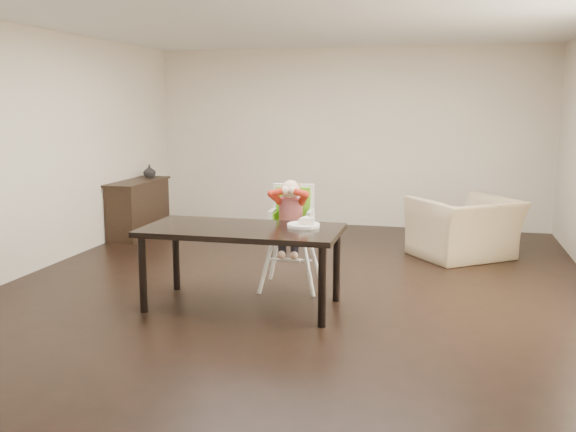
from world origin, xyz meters
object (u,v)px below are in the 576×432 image
dining_table (242,236)px  armchair (465,218)px  high_chair (291,212)px  sideboard (139,208)px

dining_table → armchair: 3.22m
dining_table → high_chair: 0.81m
armchair → sideboard: armchair is taller
high_chair → armchair: size_ratio=0.98×
high_chair → armchair: high_chair is taller
sideboard → dining_table: bearing=-48.7°
armchair → sideboard: (-4.49, 0.31, -0.10)m
high_chair → armchair: 2.48m
armchair → sideboard: 4.50m
armchair → high_chair: bearing=7.1°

